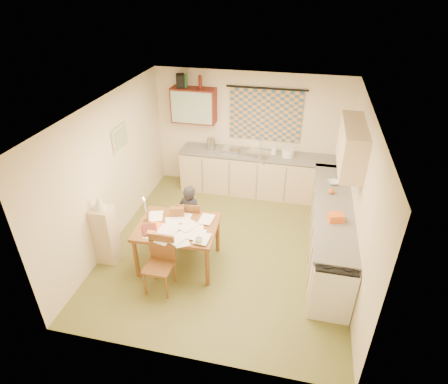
% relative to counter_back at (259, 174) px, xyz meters
% --- Properties ---
extents(floor, '(4.00, 4.50, 0.02)m').
position_rel_counter_back_xyz_m(floor, '(-0.26, -1.95, -0.46)').
color(floor, brown).
rests_on(floor, ground).
extents(ceiling, '(4.00, 4.50, 0.02)m').
position_rel_counter_back_xyz_m(ceiling, '(-0.26, -1.95, 2.06)').
color(ceiling, white).
rests_on(ceiling, floor).
extents(wall_back, '(4.00, 0.02, 2.50)m').
position_rel_counter_back_xyz_m(wall_back, '(-0.26, 0.31, 0.80)').
color(wall_back, beige).
rests_on(wall_back, floor).
extents(wall_front, '(4.00, 0.02, 2.50)m').
position_rel_counter_back_xyz_m(wall_front, '(-0.26, -4.21, 0.80)').
color(wall_front, beige).
rests_on(wall_front, floor).
extents(wall_left, '(0.02, 4.50, 2.50)m').
position_rel_counter_back_xyz_m(wall_left, '(-2.27, -1.95, 0.80)').
color(wall_left, beige).
rests_on(wall_left, floor).
extents(wall_right, '(0.02, 4.50, 2.50)m').
position_rel_counter_back_xyz_m(wall_right, '(1.75, -1.95, 0.80)').
color(wall_right, beige).
rests_on(wall_right, floor).
extents(window_blind, '(1.45, 0.03, 1.05)m').
position_rel_counter_back_xyz_m(window_blind, '(0.04, 0.27, 1.20)').
color(window_blind, '#365880').
rests_on(window_blind, wall_back).
extents(curtain_rod, '(1.60, 0.04, 0.04)m').
position_rel_counter_back_xyz_m(curtain_rod, '(0.04, 0.25, 1.75)').
color(curtain_rod, black).
rests_on(curtain_rod, wall_back).
extents(wall_cabinet, '(0.90, 0.34, 0.70)m').
position_rel_counter_back_xyz_m(wall_cabinet, '(-1.41, 0.13, 1.35)').
color(wall_cabinet, '#571710').
rests_on(wall_cabinet, wall_back).
extents(wall_cabinet_glass, '(0.84, 0.02, 0.64)m').
position_rel_counter_back_xyz_m(wall_cabinet_glass, '(-1.41, -0.04, 1.35)').
color(wall_cabinet_glass, '#99B2A5').
rests_on(wall_cabinet_glass, wall_back).
extents(upper_cabinet_right, '(0.34, 1.30, 0.70)m').
position_rel_counter_back_xyz_m(upper_cabinet_right, '(1.57, -1.40, 1.40)').
color(upper_cabinet_right, tan).
rests_on(upper_cabinet_right, wall_right).
extents(framed_print, '(0.04, 0.50, 0.40)m').
position_rel_counter_back_xyz_m(framed_print, '(-2.23, -1.55, 1.25)').
color(framed_print, beige).
rests_on(framed_print, wall_left).
extents(print_canvas, '(0.01, 0.42, 0.32)m').
position_rel_counter_back_xyz_m(print_canvas, '(-2.21, -1.55, 1.25)').
color(print_canvas, beige).
rests_on(print_canvas, wall_left).
extents(counter_back, '(3.30, 0.62, 0.92)m').
position_rel_counter_back_xyz_m(counter_back, '(0.00, 0.00, 0.00)').
color(counter_back, tan).
rests_on(counter_back, floor).
extents(counter_right, '(0.62, 2.95, 0.92)m').
position_rel_counter_back_xyz_m(counter_right, '(1.44, -1.65, -0.00)').
color(counter_right, tan).
rests_on(counter_right, floor).
extents(stove, '(0.57, 0.57, 0.89)m').
position_rel_counter_back_xyz_m(stove, '(1.44, -2.97, -0.01)').
color(stove, white).
rests_on(stove, floor).
extents(sink, '(0.68, 0.63, 0.10)m').
position_rel_counter_back_xyz_m(sink, '(-0.03, 0.00, 0.43)').
color(sink, silver).
rests_on(sink, counter_back).
extents(tap, '(0.03, 0.03, 0.28)m').
position_rel_counter_back_xyz_m(tap, '(-0.02, 0.18, 0.61)').
color(tap, silver).
rests_on(tap, counter_back).
extents(dish_rack, '(0.36, 0.31, 0.06)m').
position_rel_counter_back_xyz_m(dish_rack, '(-0.60, -0.00, 0.50)').
color(dish_rack, silver).
rests_on(dish_rack, counter_back).
extents(kettle, '(0.19, 0.19, 0.24)m').
position_rel_counter_back_xyz_m(kettle, '(-1.03, 0.00, 0.59)').
color(kettle, silver).
rests_on(kettle, counter_back).
extents(mixing_bowl, '(0.24, 0.24, 0.16)m').
position_rel_counter_back_xyz_m(mixing_bowl, '(0.57, 0.00, 0.55)').
color(mixing_bowl, white).
rests_on(mixing_bowl, counter_back).
extents(soap_bottle, '(0.12, 0.12, 0.21)m').
position_rel_counter_back_xyz_m(soap_bottle, '(0.27, 0.05, 0.57)').
color(soap_bottle, white).
rests_on(soap_bottle, counter_back).
extents(bowl, '(0.30, 0.30, 0.05)m').
position_rel_counter_back_xyz_m(bowl, '(1.44, -0.95, 0.49)').
color(bowl, white).
rests_on(bowl, counter_right).
extents(orange_bag, '(0.25, 0.21, 0.12)m').
position_rel_counter_back_xyz_m(orange_bag, '(1.44, -2.11, 0.53)').
color(orange_bag, orange).
rests_on(orange_bag, counter_right).
extents(fruit_orange, '(0.10, 0.10, 0.10)m').
position_rel_counter_back_xyz_m(fruit_orange, '(1.39, -1.31, 0.52)').
color(fruit_orange, orange).
rests_on(fruit_orange, counter_right).
extents(speaker, '(0.21, 0.24, 0.26)m').
position_rel_counter_back_xyz_m(speaker, '(-1.67, 0.13, 1.83)').
color(speaker, black).
rests_on(speaker, wall_cabinet).
extents(bottle_green, '(0.07, 0.07, 0.26)m').
position_rel_counter_back_xyz_m(bottle_green, '(-1.56, 0.13, 1.83)').
color(bottle_green, '#195926').
rests_on(bottle_green, wall_cabinet).
extents(bottle_brown, '(0.08, 0.08, 0.26)m').
position_rel_counter_back_xyz_m(bottle_brown, '(-1.26, 0.13, 1.83)').
color(bottle_brown, '#571710').
rests_on(bottle_brown, wall_cabinet).
extents(dining_table, '(1.28, 1.00, 0.75)m').
position_rel_counter_back_xyz_m(dining_table, '(-0.93, -2.53, -0.07)').
color(dining_table, brown).
rests_on(dining_table, floor).
extents(chair_far, '(0.44, 0.44, 0.89)m').
position_rel_counter_back_xyz_m(chair_far, '(-0.90, -1.97, -0.18)').
color(chair_far, brown).
rests_on(chair_far, floor).
extents(chair_near, '(0.41, 0.41, 0.88)m').
position_rel_counter_back_xyz_m(chair_near, '(-1.03, -3.13, -0.18)').
color(chair_near, brown).
rests_on(chair_near, floor).
extents(person, '(0.52, 0.42, 1.17)m').
position_rel_counter_back_xyz_m(person, '(-0.88, -2.01, 0.13)').
color(person, black).
rests_on(person, floor).
extents(shelf_stand, '(0.32, 0.30, 1.00)m').
position_rel_counter_back_xyz_m(shelf_stand, '(-2.10, -2.70, 0.05)').
color(shelf_stand, tan).
rests_on(shelf_stand, floor).
extents(lampshade, '(0.20, 0.20, 0.22)m').
position_rel_counter_back_xyz_m(lampshade, '(-2.10, -2.70, 0.66)').
color(lampshade, beige).
rests_on(lampshade, shelf_stand).
extents(letter_rack, '(0.24, 0.15, 0.16)m').
position_rel_counter_back_xyz_m(letter_rack, '(-1.01, -2.27, 0.38)').
color(letter_rack, brown).
rests_on(letter_rack, dining_table).
extents(mug, '(0.16, 0.16, 0.09)m').
position_rel_counter_back_xyz_m(mug, '(-0.48, -2.87, 0.34)').
color(mug, white).
rests_on(mug, dining_table).
extents(magazine, '(0.46, 0.47, 0.03)m').
position_rel_counter_back_xyz_m(magazine, '(-1.40, -2.80, 0.31)').
color(magazine, maroon).
rests_on(magazine, dining_table).
extents(book, '(0.21, 0.28, 0.02)m').
position_rel_counter_back_xyz_m(book, '(-1.35, -2.66, 0.31)').
color(book, orange).
rests_on(book, dining_table).
extents(orange_box, '(0.12, 0.08, 0.04)m').
position_rel_counter_back_xyz_m(orange_box, '(-1.25, -2.82, 0.32)').
color(orange_box, orange).
rests_on(orange_box, dining_table).
extents(eyeglasses, '(0.14, 0.08, 0.02)m').
position_rel_counter_back_xyz_m(eyeglasses, '(-0.78, -2.85, 0.31)').
color(eyeglasses, black).
rests_on(eyeglasses, dining_table).
extents(candle_holder, '(0.07, 0.07, 0.18)m').
position_rel_counter_back_xyz_m(candle_holder, '(-1.43, -2.48, 0.39)').
color(candle_holder, silver).
rests_on(candle_holder, dining_table).
extents(candle, '(0.03, 0.03, 0.22)m').
position_rel_counter_back_xyz_m(candle, '(-1.44, -2.52, 0.59)').
color(candle, white).
rests_on(candle, dining_table).
extents(candle_flame, '(0.02, 0.02, 0.02)m').
position_rel_counter_back_xyz_m(candle_flame, '(-1.46, -2.50, 0.71)').
color(candle_flame, '#FFCC66').
rests_on(candle_flame, dining_table).
extents(papers, '(1.14, 0.93, 0.03)m').
position_rel_counter_back_xyz_m(papers, '(-0.89, -2.66, 0.31)').
color(papers, white).
rests_on(papers, dining_table).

